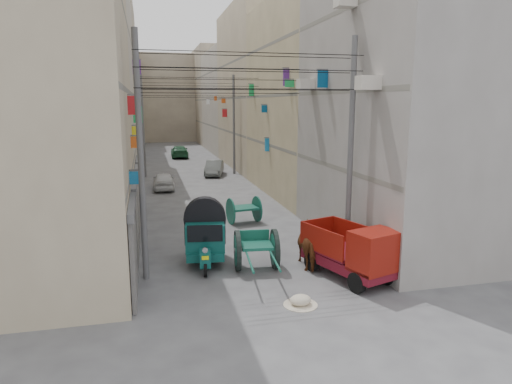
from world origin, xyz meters
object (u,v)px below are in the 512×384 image
object	(u,v)px
distant_car_green	(179,152)
second_cart	(244,209)
horse	(310,245)
auto_rickshaw	(205,234)
distant_car_white	(164,181)
mini_truck	(357,255)
distant_car_grey	(214,168)
feed_sack	(300,300)
tonga_cart	(256,249)

from	to	relation	value
distant_car_green	second_cart	bearing A→B (deg)	93.98
horse	distant_car_green	xyz separation A→B (m)	(-2.11, 34.88, -0.13)
auto_rickshaw	distant_car_white	xyz separation A→B (m)	(-0.90, 15.16, -0.52)
mini_truck	horse	xyz separation A→B (m)	(-0.96, 1.73, -0.14)
mini_truck	distant_car_grey	bearing A→B (deg)	75.05
distant_car_grey	horse	bearing A→B (deg)	-74.92
feed_sack	distant_car_white	xyz separation A→B (m)	(-3.11, 19.34, 0.43)
feed_sack	horse	size ratio (longest dim) A/B	0.34
tonga_cart	mini_truck	size ratio (longest dim) A/B	0.89
feed_sack	horse	distance (m)	3.39
mini_truck	distant_car_grey	size ratio (longest dim) A/B	1.00
distant_car_grey	second_cart	bearing A→B (deg)	-78.61
tonga_cart	distant_car_grey	size ratio (longest dim) A/B	0.89
mini_truck	feed_sack	bearing A→B (deg)	-169.23
distant_car_white	distant_car_green	xyz separation A→B (m)	(2.40, 18.57, 0.05)
distant_car_white	distant_car_grey	xyz separation A→B (m)	(4.23, 5.33, 0.02)
mini_truck	horse	bearing A→B (deg)	101.05
distant_car_white	horse	bearing A→B (deg)	106.24
tonga_cart	feed_sack	size ratio (longest dim) A/B	5.21
second_cart	feed_sack	xyz separation A→B (m)	(-0.33, -9.44, -0.52)
second_cart	distant_car_green	bearing A→B (deg)	83.28
auto_rickshaw	second_cart	distance (m)	5.86
feed_sack	distant_car_grey	world-z (taller)	distant_car_grey
feed_sack	distant_car_grey	bearing A→B (deg)	87.40
distant_car_green	mini_truck	bearing A→B (deg)	96.67
distant_car_green	feed_sack	bearing A→B (deg)	92.95
distant_car_grey	distant_car_green	size ratio (longest dim) A/B	0.84
tonga_cart	feed_sack	world-z (taller)	tonga_cart
mini_truck	feed_sack	distance (m)	2.80
feed_sack	horse	world-z (taller)	horse
second_cart	distant_car_white	xyz separation A→B (m)	(-3.45, 9.90, -0.10)
second_cart	distant_car_white	distance (m)	10.48
auto_rickshaw	distant_car_white	bearing A→B (deg)	100.90
second_cart	horse	distance (m)	6.50
second_cart	distant_car_grey	size ratio (longest dim) A/B	0.45
distant_car_white	distant_car_green	distance (m)	18.72
horse	distant_car_grey	xyz separation A→B (m)	(-0.28, 21.64, -0.16)
mini_truck	tonga_cart	bearing A→B (deg)	129.96
mini_truck	distant_car_green	size ratio (longest dim) A/B	0.84
tonga_cart	horse	world-z (taller)	horse
auto_rickshaw	distant_car_green	xyz separation A→B (m)	(1.50, 33.72, -0.47)
distant_car_green	tonga_cart	bearing A→B (deg)	92.11
horse	distant_car_grey	distance (m)	21.64
distant_car_green	distant_car_white	bearing A→B (deg)	84.51
second_cart	feed_sack	world-z (taller)	second_cart
second_cart	distant_car_grey	bearing A→B (deg)	78.23
second_cart	mini_truck	bearing A→B (deg)	-84.84
tonga_cart	mini_truck	distance (m)	3.46
tonga_cart	distant_car_green	bearing A→B (deg)	96.05
mini_truck	second_cart	xyz separation A→B (m)	(-2.03, 8.15, -0.22)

